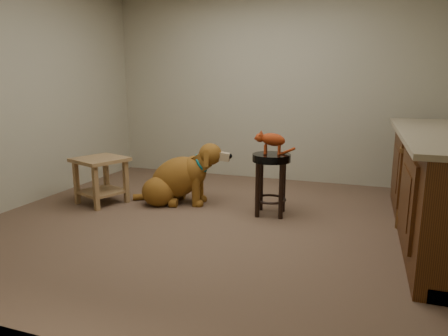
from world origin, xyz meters
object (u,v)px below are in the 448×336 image
at_px(padded_stool, 271,172).
at_px(side_table, 101,174).
at_px(golden_retriever, 178,179).
at_px(tabby_kitten, 271,140).
at_px(wood_stool, 420,185).

xyz_separation_m(padded_stool, side_table, (-1.89, -0.25, -0.11)).
relative_size(side_table, golden_retriever, 0.56).
height_order(padded_stool, side_table, padded_stool).
xyz_separation_m(padded_stool, golden_retriever, (-1.08, 0.05, -0.17)).
bearing_deg(tabby_kitten, wood_stool, 0.02).
relative_size(side_table, tabby_kitten, 1.59).
distance_m(padded_stool, tabby_kitten, 0.33).
bearing_deg(padded_stool, side_table, -172.61).
height_order(side_table, tabby_kitten, tabby_kitten).
relative_size(padded_stool, side_table, 0.98).
height_order(wood_stool, tabby_kitten, tabby_kitten).
distance_m(golden_retriever, tabby_kitten, 1.18).
bearing_deg(tabby_kitten, padded_stool, -5.72).
relative_size(golden_retriever, tabby_kitten, 2.86).
bearing_deg(golden_retriever, wood_stool, -7.46).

